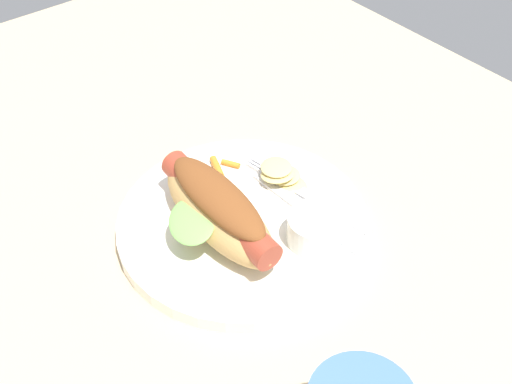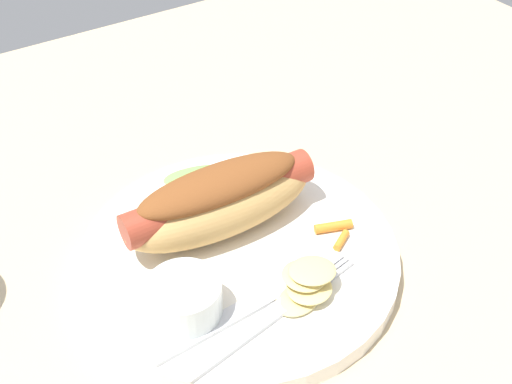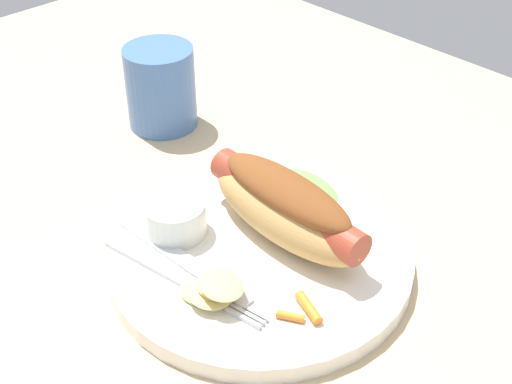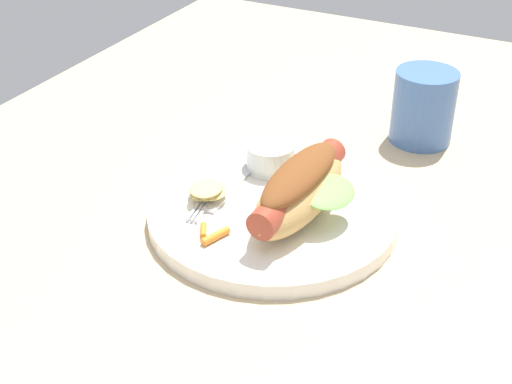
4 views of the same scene
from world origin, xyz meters
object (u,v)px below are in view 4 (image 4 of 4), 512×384
Objects in this scene: chips_pile at (208,190)px; drinking_cup at (423,107)px; sauce_ramekin at (271,157)px; carrot_garnish at (212,234)px; hot_dog at (300,188)px; knife at (239,177)px; plate at (273,213)px; fork at (220,180)px.

drinking_cup is (25.49, -14.99, 1.82)cm from chips_pile.
sauce_ramekin is 1.65× the size of carrot_garnish.
carrot_garnish is at bearing -177.06° from sauce_ramekin.
carrot_garnish is 33.30cm from drinking_cup.
hot_dog is 1.13× the size of knife.
plate is 6.49cm from knife.
fork is at bearing 25.24° from carrot_garnish.
sauce_ramekin is at bearing 146.84° from knife.
sauce_ramekin is 20.92cm from drinking_cup.
chips_pile is (-1.73, 6.54, 1.82)cm from plate.
plate is 7.86cm from sauce_ramekin.
knife is 11.08cm from carrot_garnish.
chips_pile is 6.91cm from carrot_garnish.
carrot_garnish is at bearing 12.10° from knife.
chips_pile is at bearing 160.10° from sauce_ramekin.
fork is at bearing -47.62° from knife.
fork is 4.81× the size of carrot_garnish.
chips_pile is at bearing 104.84° from plate.
fork is at bearing 76.70° from plate.
fork and knife have the same top height.
knife is (3.23, 5.55, 0.98)cm from plate.
chips_pile is (-3.41, -0.57, 0.82)cm from fork.
plate is 8.08cm from carrot_garnish.
carrot_garnish is at bearing 159.63° from plate.
chips_pile reaches higher than carrot_garnish.
carrot_garnish reaches higher than fork.
drinking_cup is at bearing 135.19° from fork.
plate is at bearing -152.14° from sauce_ramekin.
carrot_garnish is at bearing -146.90° from chips_pile.
drinking_cup reaches higher than fork.
sauce_ramekin is (6.74, 6.46, -1.52)cm from hot_dog.
chips_pile is 0.66× the size of drinking_cup.
carrot_garnish is (-7.40, 5.73, -2.66)cm from hot_dog.
hot_dog reaches higher than chips_pile.
drinking_cup reaches higher than carrot_garnish.
sauce_ramekin is at bearing 134.41° from fork.
plate is at bearing 57.45° from knife.
plate is 1.74× the size of knife.
knife is at bearing 59.79° from plate.
fork is (1.68, 7.11, 1.00)cm from plate.
chips_pile is at bearing 33.10° from carrot_garnish.
hot_dog is 3.08× the size of sauce_ramekin.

